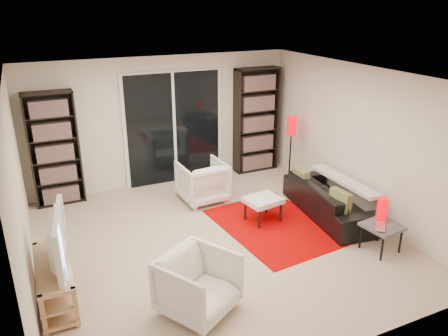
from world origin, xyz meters
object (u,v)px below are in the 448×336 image
Objects in this scene: armchair_front at (198,284)px; floor_lamp at (291,133)px; bookshelf_right at (256,120)px; armchair_back at (203,181)px; sofa at (329,199)px; bookshelf_left at (55,149)px; side_table at (382,228)px; tv_stand at (55,281)px; ottoman at (263,201)px.

floor_lamp is at bearing 12.64° from armchair_front.
armchair_front is at bearing -126.53° from bookshelf_right.
sofa is at bearing 137.63° from armchair_back.
bookshelf_left is 2.50× the size of armchair_back.
bookshelf_right is 4.02× the size of side_table.
bookshelf_left is at bearing 83.50° from tv_stand.
tv_stand is at bearing 32.89° from armchair_back.
bookshelf_left is at bearing 137.98° from side_table.
floor_lamp is at bearing -73.61° from bookshelf_right.
bookshelf_left is 3.73× the size of side_table.
bookshelf_right is 3.44× the size of ottoman.
sofa is at bearing 6.23° from tv_stand.
tv_stand is 4.31m from side_table.
ottoman is (2.87, -2.07, -0.63)m from bookshelf_left.
tv_stand is (-4.17, -2.81, -0.79)m from bookshelf_right.
bookshelf_left reaches higher than sofa.
ottoman is (-1.09, 0.27, 0.06)m from sofa.
bookshelf_left reaches higher than armchair_front.
floor_lamp reaches higher than ottoman.
side_table is 2.74m from floor_lamp.
floor_lamp is (1.83, 0.06, 0.64)m from armchair_back.
armchair_front is (-1.15, -2.72, -0.00)m from armchair_back.
bookshelf_left is 3.19× the size of ottoman.
side_table is at bearing -88.72° from bookshelf_right.
bookshelf_left is at bearing 76.72° from armchair_front.
armchair_back is at bearing 36.64° from armchair_front.
tv_stand is (-0.32, -2.81, -0.71)m from bookshelf_left.
armchair_back is 1.26m from ottoman.
side_table is at bearing -54.09° from ottoman.
tv_stand reaches higher than side_table.
bookshelf_right is 1.75× the size of tv_stand.
armchair_front is (-2.72, -3.67, -0.70)m from bookshelf_right.
bookshelf_right is at bearing 106.39° from floor_lamp.
ottoman is (1.74, 1.60, -0.01)m from armchair_front.
side_table is (-0.03, -1.20, 0.07)m from sofa.
bookshelf_left is 1.01× the size of sofa.
sofa is 2.49× the size of armchair_front.
ottoman is at bearing 125.91° from side_table.
sofa is 1.12m from ottoman.
armchair_back reaches higher than ottoman.
bookshelf_left is 3.85m from bookshelf_right.
tv_stand is at bearing -96.50° from bookshelf_left.
bookshelf_right reaches higher than side_table.
ottoman is at bearing -136.42° from floor_lamp.
side_table is at bearing -42.02° from bookshelf_left.
bookshelf_right reaches higher than floor_lamp.
ottoman is (3.19, 0.73, 0.08)m from tv_stand.
floor_lamp is (2.98, 2.78, 0.65)m from armchair_front.
ottoman is (-0.98, -2.07, -0.71)m from bookshelf_right.
tv_stand is 1.69m from armchair_front.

